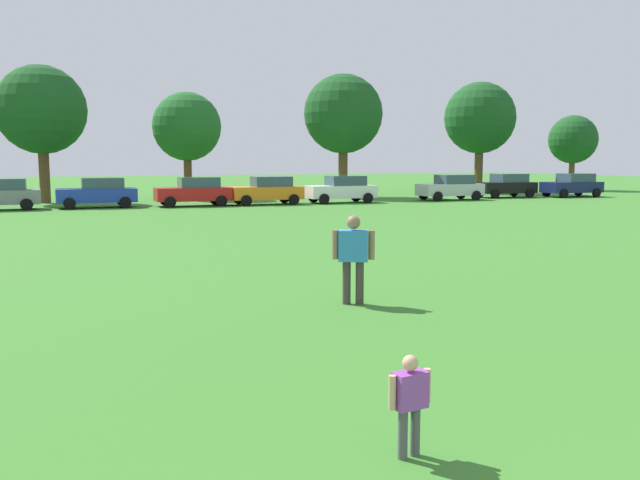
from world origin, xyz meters
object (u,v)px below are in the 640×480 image
(tree_center_left, at_px, (187,127))
(tree_far_right, at_px, (573,140))
(parked_car_red_3, at_px, (195,191))
(parked_car_white_5, at_px, (342,189))
(child_kite_flyer, at_px, (410,397))
(tree_center_right, at_px, (343,114))
(parked_car_orange_4, at_px, (267,190))
(adult_bystander, at_px, (353,252))
(parked_car_silver_6, at_px, (451,187))
(tree_right, at_px, (480,118))
(parked_car_blue_2, at_px, (98,192))
(tree_left, at_px, (41,110))
(parked_car_black_7, at_px, (506,185))
(parked_car_navy_8, at_px, (573,185))

(tree_center_left, relative_size, tree_far_right, 1.12)
(parked_car_red_3, height_order, parked_car_white_5, same)
(child_kite_flyer, height_order, tree_center_right, tree_center_right)
(parked_car_orange_4, distance_m, parked_car_white_5, 4.79)
(adult_bystander, distance_m, parked_car_silver_6, 33.25)
(tree_center_right, bearing_deg, child_kite_flyer, -112.44)
(parked_car_silver_6, xyz_separation_m, tree_right, (7.02, 7.10, 5.06))
(child_kite_flyer, bearing_deg, parked_car_blue_2, 83.43)
(tree_center_right, bearing_deg, tree_right, 7.42)
(child_kite_flyer, xyz_separation_m, parked_car_blue_2, (-0.80, 34.47, 0.28))
(tree_left, xyz_separation_m, tree_center_right, (19.66, -1.06, 0.14))
(parked_car_black_7, bearing_deg, tree_left, -10.00)
(parked_car_silver_6, bearing_deg, parked_car_blue_2, -2.96)
(tree_far_right, bearing_deg, tree_center_left, -179.26)
(child_kite_flyer, distance_m, tree_right, 49.76)
(child_kite_flyer, xyz_separation_m, parked_car_silver_6, (21.50, 33.32, 0.28))
(parked_car_blue_2, bearing_deg, tree_center_left, -133.72)
(child_kite_flyer, distance_m, parked_car_red_3, 34.12)
(tree_left, bearing_deg, tree_right, 1.02)
(parked_car_blue_2, distance_m, parked_car_red_3, 5.34)
(parked_car_orange_4, distance_m, tree_left, 14.77)
(parked_car_orange_4, bearing_deg, tree_left, -26.67)
(parked_car_navy_8, bearing_deg, parked_car_white_5, -0.22)
(parked_car_orange_4, relative_size, parked_car_silver_6, 1.00)
(parked_car_red_3, xyz_separation_m, parked_car_navy_8, (27.19, -0.51, 0.00))
(child_kite_flyer, distance_m, parked_car_orange_4, 34.73)
(tree_right, bearing_deg, parked_car_red_3, -164.64)
(adult_bystander, height_order, parked_car_black_7, adult_bystander)
(parked_car_red_3, xyz_separation_m, tree_far_right, (34.29, 7.60, 3.51))
(tree_center_left, bearing_deg, parked_car_navy_8, -16.30)
(parked_car_silver_6, bearing_deg, tree_center_left, -25.53)
(parked_car_black_7, bearing_deg, parked_car_navy_8, 166.56)
(parked_car_blue_2, height_order, parked_car_white_5, same)
(tree_left, bearing_deg, parked_car_blue_2, -62.24)
(parked_car_orange_4, bearing_deg, tree_center_left, -65.35)
(tree_left, bearing_deg, child_kite_flyer, -84.79)
(child_kite_flyer, bearing_deg, parked_car_navy_8, 38.53)
(child_kite_flyer, distance_m, parked_car_blue_2, 34.49)
(tree_center_right, bearing_deg, adult_bystander, -112.97)
(parked_car_white_5, xyz_separation_m, tree_center_right, (2.40, 5.41, 4.98))
(adult_bystander, bearing_deg, tree_center_right, -87.43)
(adult_bystander, height_order, parked_car_orange_4, adult_bystander)
(parked_car_blue_2, height_order, parked_car_silver_6, same)
(parked_car_black_7, xyz_separation_m, tree_right, (1.74, 5.93, 5.06))
(parked_car_white_5, relative_size, tree_center_right, 0.50)
(child_kite_flyer, xyz_separation_m, parked_car_orange_4, (8.83, 33.59, 0.28))
(child_kite_flyer, height_order, tree_center_left, tree_center_left)
(child_kite_flyer, relative_size, tree_center_left, 0.14)
(parked_car_blue_2, xyz_separation_m, tree_left, (-2.83, 5.38, 4.84))
(parked_car_red_3, bearing_deg, tree_far_right, -167.50)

